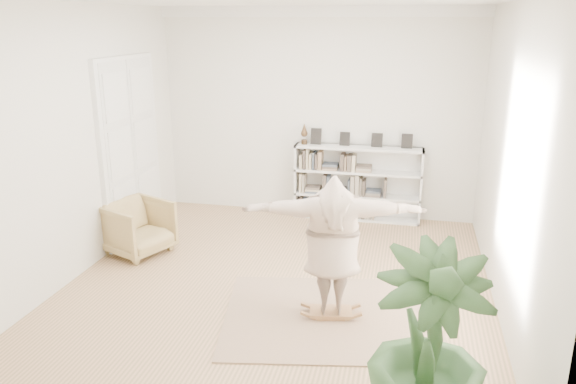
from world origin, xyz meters
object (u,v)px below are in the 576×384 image
(bookshelf, at_px, (357,184))
(rocker_board, at_px, (331,312))
(armchair, at_px, (138,228))
(person, at_px, (333,242))
(houseplant, at_px, (428,349))

(bookshelf, distance_m, rocker_board, 3.59)
(bookshelf, bearing_deg, armchair, -143.61)
(bookshelf, bearing_deg, rocker_board, -88.93)
(person, bearing_deg, armchair, -32.75)
(bookshelf, height_order, houseplant, houseplant)
(armchair, xyz_separation_m, rocker_board, (3.11, -1.30, -0.33))
(houseplant, bearing_deg, armchair, 142.97)
(bookshelf, distance_m, armchair, 3.79)
(armchair, bearing_deg, houseplant, -103.85)
(rocker_board, relative_size, person, 0.26)
(armchair, xyz_separation_m, houseplant, (4.14, -3.12, 0.45))
(bookshelf, bearing_deg, houseplant, -78.46)
(rocker_board, xyz_separation_m, houseplant, (1.03, -1.82, 0.78))
(person, height_order, houseplant, person)
(armchair, distance_m, person, 3.42)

